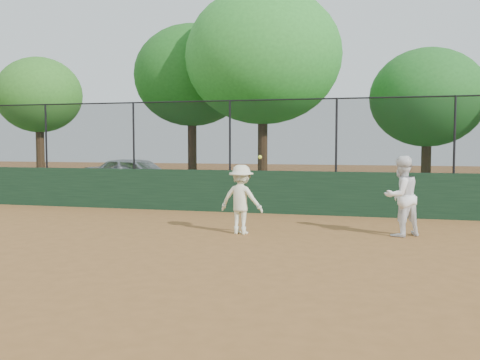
% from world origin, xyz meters
% --- Properties ---
extents(ground, '(80.00, 80.00, 0.00)m').
position_xyz_m(ground, '(0.00, 0.00, 0.00)').
color(ground, '#8F5C2E').
rests_on(ground, ground).
extents(back_wall, '(26.00, 0.20, 1.20)m').
position_xyz_m(back_wall, '(0.00, 6.00, 0.60)').
color(back_wall, '#16311D').
rests_on(back_wall, ground).
extents(grass_strip, '(36.00, 12.00, 0.01)m').
position_xyz_m(grass_strip, '(0.00, 12.00, 0.00)').
color(grass_strip, '#29541A').
rests_on(grass_strip, ground).
extents(parked_car, '(4.45, 2.30, 1.45)m').
position_xyz_m(parked_car, '(-5.48, 10.31, 0.72)').
color(parked_car, silver).
rests_on(parked_car, ground).
extents(player_second, '(1.05, 1.03, 1.71)m').
position_xyz_m(player_second, '(4.11, 3.09, 0.86)').
color(player_second, white).
rests_on(player_second, ground).
extents(player_main, '(1.05, 0.70, 1.72)m').
position_xyz_m(player_main, '(0.75, 2.51, 0.75)').
color(player_main, '#EBEDC9').
rests_on(player_main, ground).
extents(fence_assembly, '(26.00, 0.06, 2.00)m').
position_xyz_m(fence_assembly, '(-0.03, 6.00, 2.24)').
color(fence_assembly, black).
rests_on(fence_assembly, back_wall).
extents(tree_0, '(3.63, 3.30, 5.55)m').
position_xyz_m(tree_0, '(-10.23, 10.96, 3.96)').
color(tree_0, '#482E19').
rests_on(tree_0, ground).
extents(tree_1, '(4.78, 4.35, 6.80)m').
position_xyz_m(tree_1, '(-3.85, 12.12, 4.72)').
color(tree_1, '#412816').
rests_on(tree_1, ground).
extents(tree_2, '(5.77, 5.25, 7.65)m').
position_xyz_m(tree_2, '(-0.57, 10.71, 5.15)').
color(tree_2, '#402916').
rests_on(tree_2, ground).
extents(tree_3, '(4.13, 3.75, 5.40)m').
position_xyz_m(tree_3, '(5.28, 11.85, 3.61)').
color(tree_3, '#3E2914').
rests_on(tree_3, ground).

